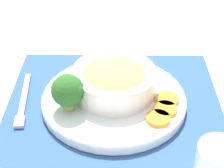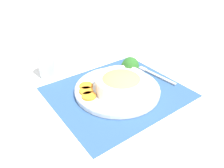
% 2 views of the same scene
% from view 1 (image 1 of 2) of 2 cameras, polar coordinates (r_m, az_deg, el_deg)
% --- Properties ---
extents(ground_plane, '(4.00, 4.00, 0.00)m').
position_cam_1_polar(ground_plane, '(0.81, 0.28, -3.12)').
color(ground_plane, white).
extents(placemat, '(0.46, 0.40, 0.00)m').
position_cam_1_polar(placemat, '(0.81, 0.28, -3.00)').
color(placemat, '#2D5184').
rests_on(placemat, ground_plane).
extents(plate, '(0.31, 0.31, 0.02)m').
position_cam_1_polar(plate, '(0.80, 0.29, -2.26)').
color(plate, silver).
rests_on(plate, placemat).
extents(bowl, '(0.18, 0.18, 0.06)m').
position_cam_1_polar(bowl, '(0.79, 0.27, 0.81)').
color(bowl, silver).
rests_on(bowl, plate).
extents(broccoli_floret, '(0.07, 0.07, 0.08)m').
position_cam_1_polar(broccoli_floret, '(0.74, -6.73, -1.05)').
color(broccoli_floret, '#84AD5B').
rests_on(broccoli_floret, plate).
extents(carrot_slice_near, '(0.05, 0.05, 0.01)m').
position_cam_1_polar(carrot_slice_near, '(0.74, 7.03, -5.20)').
color(carrot_slice_near, orange).
rests_on(carrot_slice_near, plate).
extents(carrot_slice_middle, '(0.05, 0.05, 0.01)m').
position_cam_1_polar(carrot_slice_middle, '(0.77, 8.11, -3.80)').
color(carrot_slice_middle, orange).
rests_on(carrot_slice_middle, plate).
extents(carrot_slice_far, '(0.05, 0.05, 0.01)m').
position_cam_1_polar(carrot_slice_far, '(0.79, 8.44, -2.31)').
color(carrot_slice_far, orange).
rests_on(carrot_slice_far, plate).
extents(fork, '(0.03, 0.18, 0.01)m').
position_cam_1_polar(fork, '(0.82, -13.43, -3.02)').
color(fork, '#B7B7BC').
rests_on(fork, placemat).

